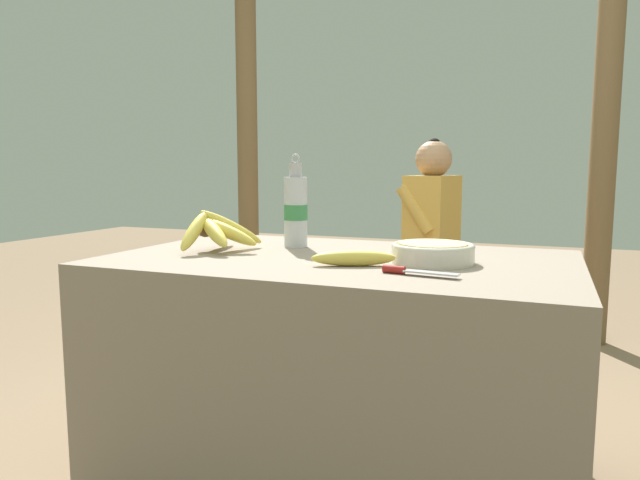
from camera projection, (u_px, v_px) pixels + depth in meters
ground_plane at (338, 480)px, 1.75m from camera, size 12.00×12.00×0.00m
market_counter at (339, 371)px, 1.71m from camera, size 1.33×0.81×0.70m
banana_bunch_ripe at (217, 230)px, 1.78m from camera, size 0.22×0.31×0.14m
serving_bowl at (433, 252)px, 1.55m from camera, size 0.22×0.22×0.06m
water_bottle at (296, 210)px, 1.86m from camera, size 0.08×0.08×0.30m
loose_banana_front at (353, 258)px, 1.51m from camera, size 0.22×0.13×0.04m
knife at (409, 271)px, 1.38m from camera, size 0.19×0.05×0.02m
wooden_bench at (385, 281)px, 3.11m from camera, size 1.41×0.32×0.41m
seated_vendor at (424, 230)px, 2.97m from camera, size 0.44×0.41×1.11m
banana_bunch_green at (324, 253)px, 3.22m from camera, size 0.20×0.32×0.14m
support_post_near at (247, 139)px, 3.79m from camera, size 0.14×0.14×2.31m
support_post_far at (605, 130)px, 3.01m from camera, size 0.14×0.14×2.31m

